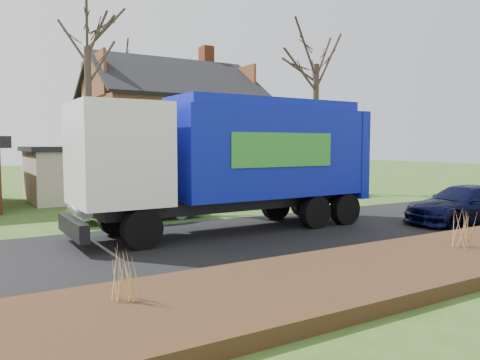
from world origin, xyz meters
TOP-DOWN VIEW (x-y plane):
  - ground at (0.00, 0.00)m, footprint 120.00×120.00m
  - road at (0.00, 0.00)m, footprint 80.00×7.00m
  - mulch_verge at (0.00, -5.30)m, footprint 80.00×3.50m
  - main_house at (1.49, 13.91)m, footprint 12.95×8.95m
  - garbage_truck at (-0.85, 1.28)m, footprint 10.52×2.92m
  - silver_sedan at (-3.01, 5.18)m, footprint 5.11×1.83m
  - navy_wagon at (7.15, -1.90)m, footprint 5.07×2.55m
  - tree_front_west at (-3.92, 9.11)m, footprint 3.40×3.40m
  - tree_front_east at (9.67, 9.63)m, footprint 4.00×4.00m
  - tree_back at (2.08, 23.06)m, footprint 3.75×3.75m
  - grass_clump_west at (-6.61, -4.70)m, footprint 0.33×0.27m
  - grass_clump_mid at (2.05, -5.26)m, footprint 0.35×0.29m

SIDE VIEW (x-z plane):
  - ground at x=0.00m, z-range 0.00..0.00m
  - road at x=0.00m, z-range 0.00..0.02m
  - mulch_verge at x=0.00m, z-range 0.00..0.30m
  - navy_wagon at x=7.15m, z-range 0.00..1.41m
  - grass_clump_west at x=-6.61m, z-range 0.30..1.18m
  - grass_clump_mid at x=2.05m, z-range 0.30..1.27m
  - silver_sedan at x=-3.01m, z-range 0.00..1.68m
  - garbage_truck at x=-0.85m, z-range 0.34..4.84m
  - main_house at x=1.49m, z-range -0.60..8.66m
  - tree_front_west at x=-3.92m, z-range 3.27..13.37m
  - tree_front_east at x=9.67m, z-range 3.48..14.59m
  - tree_back at x=2.08m, z-range 3.96..15.82m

